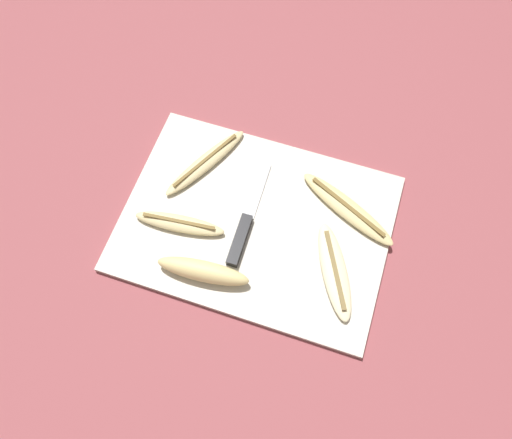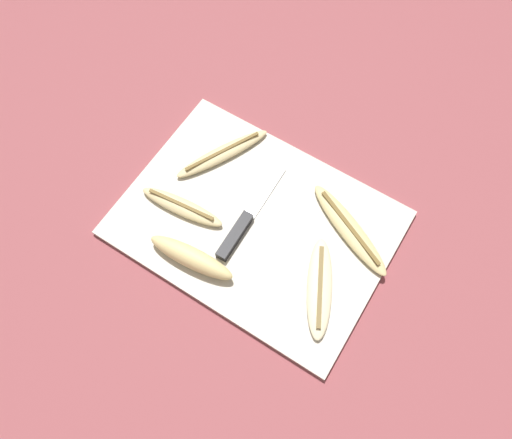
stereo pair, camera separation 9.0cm
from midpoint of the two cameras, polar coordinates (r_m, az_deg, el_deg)
The scene contains 8 objects.
ground_plane at distance 0.92m, azimuth 2.78°, elevation -0.87°, with size 4.00×4.00×0.00m, color #93474C.
cutting_board at distance 0.92m, azimuth 2.80°, elevation -0.72°, with size 0.48×0.35×0.01m.
knife at distance 0.90m, azimuth 1.08°, elevation -1.23°, with size 0.03×0.22×0.02m.
banana_mellow_near at distance 0.97m, azimuth -1.18°, elevation 7.28°, with size 0.12×0.19×0.02m.
banana_spotted_left at distance 0.92m, azimuth 13.39°, elevation -1.39°, with size 0.21×0.13×0.02m.
banana_golden_short at distance 0.87m, azimuth -4.50°, elevation -4.68°, with size 0.17×0.05×0.04m.
banana_ripe_center at distance 0.92m, azimuth -5.72°, elevation 1.14°, with size 0.17×0.05×0.02m.
banana_pale_long at distance 0.87m, azimuth 10.24°, elevation -8.01°, with size 0.12×0.18×0.02m.
Camera 2 is at (0.20, -0.31, 0.85)m, focal length 35.00 mm.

